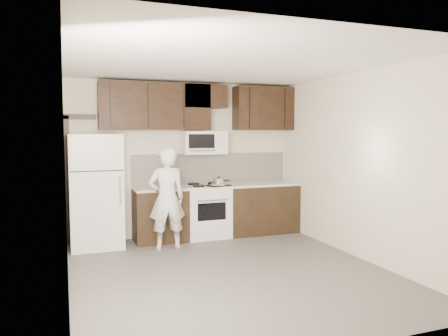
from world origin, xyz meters
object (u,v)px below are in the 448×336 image
refrigerator (96,191)px  microwave (204,143)px  stove (206,211)px  person (167,198)px

refrigerator → microwave: bearing=5.1°
stove → microwave: (-0.00, 0.12, 1.19)m
microwave → person: size_ratio=0.48×
stove → refrigerator: bearing=-178.5°
stove → microwave: 1.20m
microwave → refrigerator: 2.00m
refrigerator → person: 1.14m
microwave → person: bearing=-142.1°
refrigerator → person: bearing=-24.2°
stove → person: bearing=-147.7°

